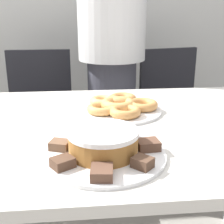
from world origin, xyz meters
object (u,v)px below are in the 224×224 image
Objects in this scene: plate_donuts at (118,110)px; office_chair_right at (176,123)px; frosted_cake at (103,142)px; person_standing at (112,52)px; office_chair_left at (41,128)px; plate_cake at (104,155)px.

office_chair_right is at bearing 57.86° from plate_donuts.
plate_donuts is 1.80× the size of frosted_cake.
person_standing is 1.07m from frosted_cake.
office_chair_left is at bearing 166.73° from office_chair_right.
person_standing is 1.92× the size of office_chair_right.
person_standing reaches higher than frosted_cake.
person_standing is 5.18× the size of plate_cake.
frosted_cake is (-0.08, -0.37, 0.04)m from plate_donuts.
office_chair_left is at bearing 105.71° from plate_cake.
plate_cake and plate_donuts have the same top height.
office_chair_right reaches higher than plate_donuts.
person_standing is at bearing 83.25° from frosted_cake.
person_standing is 1.92× the size of office_chair_left.
office_chair_left is 0.92m from plate_donuts.
office_chair_left is at bearing 105.71° from frosted_cake.
plate_donuts is at bearing 77.77° from frosted_cake.
office_chair_left is at bearing 117.76° from plate_donuts.
office_chair_right is (0.43, 0.06, -0.47)m from person_standing.
office_chair_left reaches higher than plate_cake.
office_chair_left and office_chair_right have the same top height.
frosted_cake is at bearing -129.37° from office_chair_right.
frosted_cake is at bearing 63.43° from plate_cake.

